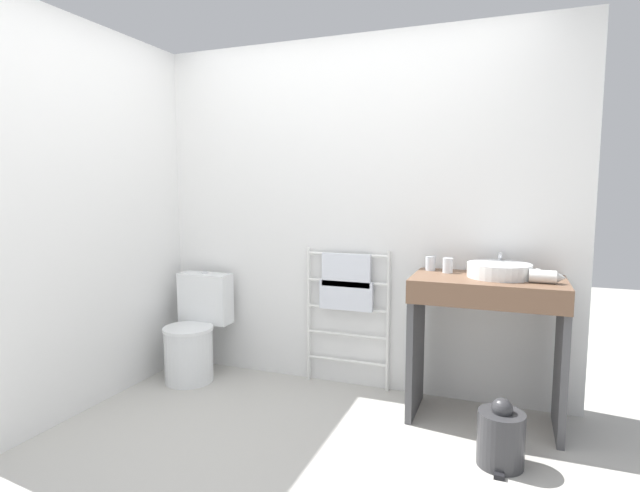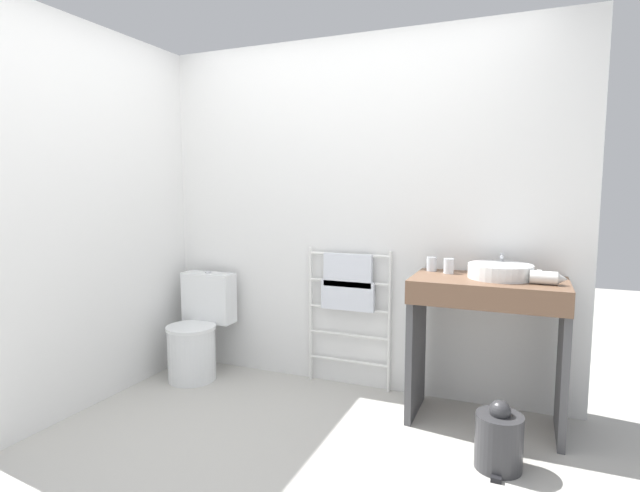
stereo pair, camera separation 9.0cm
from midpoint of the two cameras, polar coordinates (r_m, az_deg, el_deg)
ground_plane at (r=2.63m, az=-8.23°, el=-25.61°), size 12.00×12.00×0.00m
wall_back at (r=3.53m, az=2.73°, el=3.57°), size 3.06×0.12×2.43m
wall_side at (r=3.67m, az=-23.61°, el=3.14°), size 0.12×2.02×2.43m
toilet at (r=3.86m, az=-14.82°, el=-9.81°), size 0.40×0.49×0.77m
towel_radiator at (r=3.49m, az=2.29°, el=-5.23°), size 0.61×0.06×0.98m
vanity_counter at (r=3.12m, az=17.63°, el=-8.86°), size 0.86×0.51×0.88m
sink_basin at (r=3.10m, az=19.01°, el=-2.61°), size 0.37×0.37×0.08m
faucet at (r=3.26m, az=19.14°, el=-1.53°), size 0.02×0.10×0.12m
cup_near_wall at (r=3.25m, az=11.74°, el=-1.96°), size 0.06×0.06×0.09m
cup_near_edge at (r=3.18m, az=13.61°, el=-2.18°), size 0.06×0.06×0.09m
hair_dryer at (r=3.01m, az=23.50°, el=-3.21°), size 0.19×0.16×0.07m
trash_bin at (r=2.83m, az=19.05°, el=-19.91°), size 0.23×0.27×0.35m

